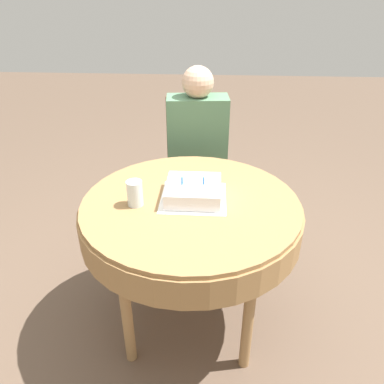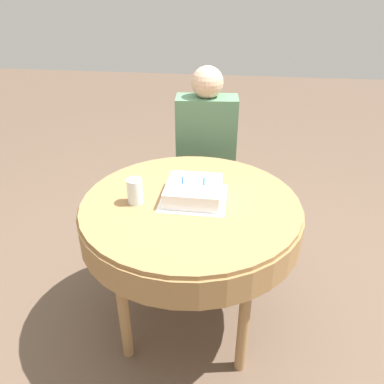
{
  "view_description": "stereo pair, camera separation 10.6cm",
  "coord_description": "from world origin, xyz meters",
  "px_view_note": "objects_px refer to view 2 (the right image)",
  "views": [
    {
      "loc": [
        0.1,
        -1.44,
        1.6
      ],
      "look_at": [
        0.01,
        0.01,
        0.78
      ],
      "focal_mm": 35.0,
      "sensor_mm": 36.0,
      "label": 1
    },
    {
      "loc": [
        0.2,
        -1.43,
        1.6
      ],
      "look_at": [
        0.01,
        0.01,
        0.78
      ],
      "focal_mm": 35.0,
      "sensor_mm": 36.0,
      "label": 2
    }
  ],
  "objects_px": {
    "drinking_glass": "(135,191)",
    "birthday_cake": "(194,191)",
    "person": "(206,146)",
    "chair": "(206,168)"
  },
  "relations": [
    {
      "from": "drinking_glass",
      "to": "birthday_cake",
      "type": "bearing_deg",
      "value": 16.36
    },
    {
      "from": "drinking_glass",
      "to": "person",
      "type": "bearing_deg",
      "value": 73.69
    },
    {
      "from": "person",
      "to": "drinking_glass",
      "type": "xyz_separation_m",
      "value": [
        -0.23,
        -0.8,
        0.1
      ]
    },
    {
      "from": "chair",
      "to": "birthday_cake",
      "type": "distance_m",
      "value": 0.88
    },
    {
      "from": "chair",
      "to": "drinking_glass",
      "type": "relative_size",
      "value": 8.19
    },
    {
      "from": "person",
      "to": "birthday_cake",
      "type": "bearing_deg",
      "value": -93.74
    },
    {
      "from": "chair",
      "to": "drinking_glass",
      "type": "bearing_deg",
      "value": -109.12
    },
    {
      "from": "chair",
      "to": "birthday_cake",
      "type": "bearing_deg",
      "value": -93.28
    },
    {
      "from": "person",
      "to": "birthday_cake",
      "type": "relative_size",
      "value": 4.8
    },
    {
      "from": "chair",
      "to": "drinking_glass",
      "type": "distance_m",
      "value": 0.98
    }
  ]
}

